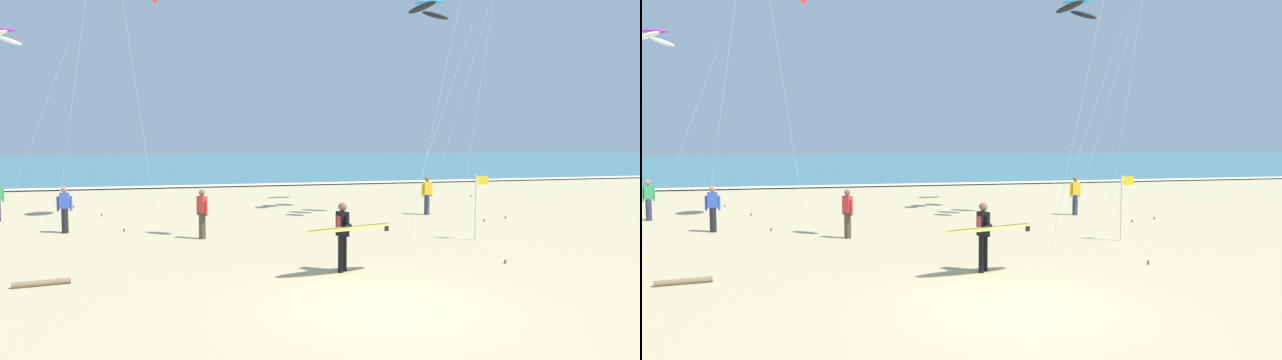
# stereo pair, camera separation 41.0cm
# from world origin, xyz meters

# --- Properties ---
(ground_plane) EXTENTS (160.00, 160.00, 0.00)m
(ground_plane) POSITION_xyz_m (0.00, 0.00, 0.00)
(ground_plane) COLOR tan
(ocean_water) EXTENTS (160.00, 60.00, 0.08)m
(ocean_water) POSITION_xyz_m (0.00, 59.17, 0.04)
(ocean_water) COLOR teal
(ocean_water) RESTS_ON ground
(shoreline_foam) EXTENTS (160.00, 1.45, 0.01)m
(shoreline_foam) POSITION_xyz_m (0.00, 29.47, 0.09)
(shoreline_foam) COLOR white
(shoreline_foam) RESTS_ON ocean_water
(surfer_lead) EXTENTS (2.54, 1.13, 1.71)m
(surfer_lead) POSITION_xyz_m (0.18, 3.20, 1.05)
(surfer_lead) COLOR black
(surfer_lead) RESTS_ON ground
(kite_arc_violet_high) EXTENTS (3.59, 2.52, 8.09)m
(kite_arc_violet_high) POSITION_xyz_m (-10.57, 20.03, 7.75)
(kite_arc_violet_high) COLOR white
(kite_arc_violet_high) RESTS_ON ground
(kite_arc_cobalt_outer) EXTENTS (2.94, 2.77, 8.60)m
(kite_arc_cobalt_outer) POSITION_xyz_m (6.32, 11.90, 8.25)
(kite_arc_cobalt_outer) COLOR black
(kite_arc_cobalt_outer) RESTS_ON ground
(bystander_blue_top) EXTENTS (0.50, 0.22, 1.59)m
(bystander_blue_top) POSITION_xyz_m (-7.18, 11.65, 0.81)
(bystander_blue_top) COLOR black
(bystander_blue_top) RESTS_ON ground
(bystander_red_top) EXTENTS (0.33, 0.42, 1.59)m
(bystander_red_top) POSITION_xyz_m (-2.76, 9.22, 0.81)
(bystander_red_top) COLOR #4C3D2D
(bystander_red_top) RESTS_ON ground
(bystander_green_top) EXTENTS (0.46, 0.30, 1.59)m
(bystander_green_top) POSITION_xyz_m (-10.03, 15.35, 0.81)
(bystander_green_top) COLOR #2D334C
(bystander_green_top) RESTS_ON ground
(bystander_yellow_top) EXTENTS (0.50, 0.22, 1.59)m
(bystander_yellow_top) POSITION_xyz_m (6.81, 12.95, 0.81)
(bystander_yellow_top) COLOR #2D334C
(bystander_yellow_top) RESTS_ON ground
(lifeguard_flag) EXTENTS (0.45, 0.05, 2.10)m
(lifeguard_flag) POSITION_xyz_m (5.65, 6.69, 1.27)
(lifeguard_flag) COLOR silver
(lifeguard_flag) RESTS_ON ground
(driftwood_log) EXTENTS (1.22, 0.33, 0.13)m
(driftwood_log) POSITION_xyz_m (-6.74, 3.73, 0.07)
(driftwood_log) COLOR #846B4C
(driftwood_log) RESTS_ON ground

